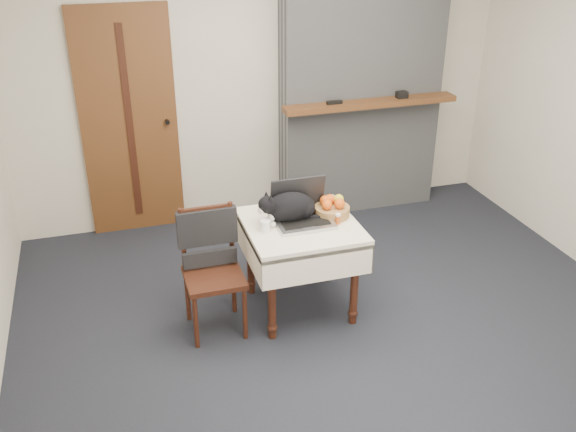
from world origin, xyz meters
name	(u,v)px	position (x,y,z in m)	size (l,w,h in m)	color
ground	(337,324)	(0.00, 0.00, 0.00)	(4.50, 4.50, 0.00)	black
room_shell	(321,64)	(0.00, 0.46, 1.76)	(4.52, 4.01, 2.61)	beige
door	(129,124)	(-1.20, 1.97, 1.00)	(0.82, 0.10, 2.00)	brown
chimney	(362,75)	(0.90, 1.85, 1.30)	(1.62, 0.48, 2.60)	gray
side_table	(301,237)	(-0.19, 0.29, 0.59)	(0.78, 0.78, 0.70)	#361D0E
laptop	(302,211)	(-0.17, 0.33, 0.77)	(0.40, 0.34, 0.30)	#B7B7BC
cat	(291,207)	(-0.24, 0.35, 0.81)	(0.52, 0.24, 0.25)	black
cream_jar	(265,226)	(-0.45, 0.25, 0.74)	(0.07, 0.07, 0.08)	white
pill_bottle	(338,219)	(0.06, 0.21, 0.74)	(0.04, 0.04, 0.08)	#B24716
fruit_basket	(332,208)	(0.07, 0.35, 0.76)	(0.25, 0.25, 0.14)	olive
desk_clutter	(317,217)	(-0.05, 0.34, 0.70)	(0.15, 0.02, 0.01)	black
chair	(210,253)	(-0.84, 0.30, 0.57)	(0.41, 0.40, 0.89)	#361D0E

